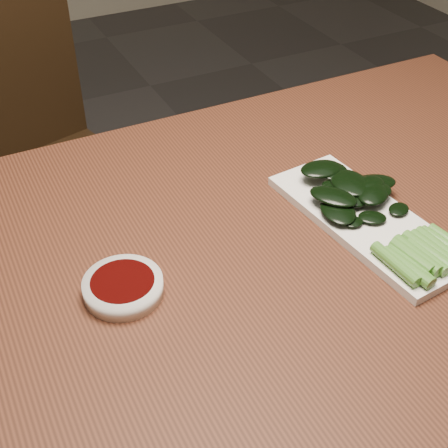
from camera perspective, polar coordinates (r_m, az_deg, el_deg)
table at (r=0.99m, az=2.75°, el=-4.35°), size 1.40×0.80×0.75m
chair_far at (r=1.69m, az=-16.33°, el=6.20°), size 0.46×0.46×0.89m
sauce_bowl at (r=0.85m, az=-9.21°, el=-5.67°), size 0.11×0.11×0.02m
serving_plate at (r=0.98m, az=12.91°, el=0.35°), size 0.17×0.35×0.01m
gai_lan at (r=0.97m, az=13.63°, el=1.18°), size 0.17×0.31×0.03m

